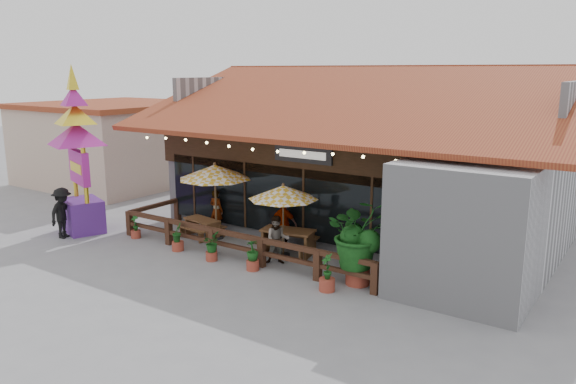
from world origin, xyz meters
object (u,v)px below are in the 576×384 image
Objects in this scene: picnic_table_right at (288,238)px; pedestrian at (63,213)px; umbrella_right at (283,193)px; thai_sign_tower at (77,139)px; tropical_plant at (359,235)px; picnic_table_left at (202,225)px; umbrella_left at (215,172)px.

pedestrian is (-7.66, -3.03, 0.36)m from picnic_table_right.
umbrella_right is 8.12m from thai_sign_tower.
thai_sign_tower reaches higher than tropical_plant.
pedestrian is at bearing -144.41° from picnic_table_left.
pedestrian reaches higher than picnic_table_left.
umbrella_left is at bearing -73.35° from pedestrian.
umbrella_right is 1.10× the size of tropical_plant.
thai_sign_tower is (-7.77, -1.89, 1.38)m from umbrella_right.
thai_sign_tower is 2.60× the size of tropical_plant.
tropical_plant is (3.14, -0.85, -0.65)m from umbrella_right.
picnic_table_left is at bearing 172.17° from tropical_plant.
picnic_table_right is 3.42m from tropical_plant.
picnic_table_right is 8.25m from pedestrian.
umbrella_left is at bearing 16.17° from picnic_table_left.
pedestrian reaches higher than picnic_table_right.
umbrella_right is at bearing -4.44° from umbrella_left.
umbrella_left is 1.34× the size of tropical_plant.
umbrella_right reaches higher than picnic_table_right.
tropical_plant reaches higher than picnic_table_left.
tropical_plant is at bearing -19.16° from picnic_table_right.
thai_sign_tower is (-7.79, -2.12, 2.92)m from picnic_table_right.
thai_sign_tower is at bearing -166.36° from umbrella_right.
umbrella_right is at bearing 13.64° from thai_sign_tower.
pedestrian is at bearing -169.76° from tropical_plant.
thai_sign_tower is (-4.15, -1.97, 3.03)m from picnic_table_left.
picnic_table_right is at bearing 2.43° from picnic_table_left.
pedestrian is at bearing -81.94° from thai_sign_tower.
pedestrian is at bearing -159.91° from umbrella_right.
umbrella_right is 3.98m from picnic_table_left.
umbrella_right is at bearing -86.88° from pedestrian.
pedestrian is (-4.02, -2.88, 0.47)m from picnic_table_left.
picnic_table_right is at bearing 160.84° from tropical_plant.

